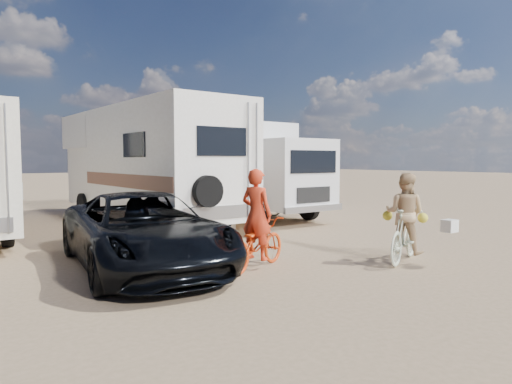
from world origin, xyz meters
TOP-DOWN VIEW (x-y plane):
  - ground at (0.00, 0.00)m, footprint 140.00×140.00m
  - rv_main at (0.47, 7.15)m, footprint 2.69×9.07m
  - box_truck at (4.22, 6.63)m, footprint 2.61×7.06m
  - dark_suv at (-2.17, 1.22)m, footprint 3.10×5.47m
  - bike_man at (-0.46, -0.07)m, footprint 1.92×1.25m
  - bike_woman at (2.28, -1.41)m, footprint 1.88×1.11m
  - rider_man at (-0.46, -0.07)m, footprint 0.61×0.73m
  - rider_woman at (2.28, -1.41)m, footprint 0.85×0.95m
  - bike_parked at (5.48, 5.81)m, footprint 1.71×1.38m
  - cooler at (-1.65, 3.07)m, footprint 0.55×0.41m
  - crate at (1.60, 3.01)m, footprint 0.66×0.66m

SIDE VIEW (x-z plane):
  - ground at x=0.00m, z-range 0.00..0.00m
  - crate at x=1.60m, z-range 0.00..0.40m
  - cooler at x=-1.65m, z-range 0.00..0.43m
  - bike_parked at x=5.48m, z-range 0.00..0.87m
  - bike_man at x=-0.46m, z-range 0.00..0.95m
  - bike_woman at x=2.28m, z-range 0.00..1.09m
  - dark_suv at x=-2.17m, z-range 0.00..1.44m
  - rider_woman at x=2.28m, z-range 0.00..1.62m
  - rider_man at x=-0.46m, z-range 0.00..1.72m
  - box_truck at x=4.22m, z-range 0.00..3.35m
  - rv_main at x=0.47m, z-range 0.00..3.69m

